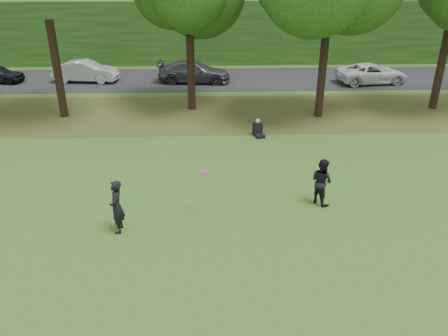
% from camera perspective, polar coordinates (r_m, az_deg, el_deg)
% --- Properties ---
extents(ground, '(120.00, 120.00, 0.00)m').
position_cam_1_polar(ground, '(13.19, 7.39, -10.58)').
color(ground, '#32531A').
rests_on(ground, ground).
extents(leaf_litter, '(60.00, 7.00, 0.01)m').
position_cam_1_polar(leaf_litter, '(24.83, 2.74, 7.21)').
color(leaf_litter, '#483919').
rests_on(leaf_litter, ground).
extents(street, '(70.00, 7.00, 0.02)m').
position_cam_1_polar(street, '(32.51, 1.58, 11.58)').
color(street, black).
rests_on(street, ground).
extents(far_hedge, '(70.00, 3.00, 5.00)m').
position_cam_1_polar(far_hedge, '(37.94, 1.03, 17.38)').
color(far_hedge, '#134212').
rests_on(far_hedge, ground).
extents(player_left, '(0.44, 0.65, 1.75)m').
position_cam_1_polar(player_left, '(13.86, -13.83, -4.95)').
color(player_left, black).
rests_on(player_left, ground).
extents(player_right, '(0.97, 1.03, 1.67)m').
position_cam_1_polar(player_right, '(15.44, 12.63, -1.71)').
color(player_right, black).
rests_on(player_right, ground).
extents(parked_cars, '(38.78, 3.61, 1.49)m').
position_cam_1_polar(parked_cars, '(31.39, 3.03, 12.39)').
color(parked_cars, black).
rests_on(parked_cars, street).
extents(frisbee, '(0.37, 0.37, 0.05)m').
position_cam_1_polar(frisbee, '(13.98, -2.57, -0.55)').
color(frisbee, '#F51497').
rests_on(frisbee, ground).
extents(seated_person, '(0.58, 0.81, 0.83)m').
position_cam_1_polar(seated_person, '(21.40, 4.48, 5.03)').
color(seated_person, black).
rests_on(seated_person, ground).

